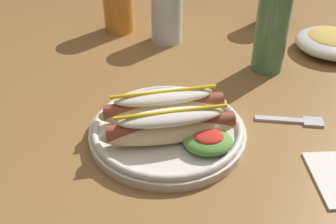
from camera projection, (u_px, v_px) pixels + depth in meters
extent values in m
cube|color=olive|center=(184.00, 89.00, 0.87)|extent=(1.19, 0.99, 0.04)
cylinder|color=olive|center=(31.00, 119.00, 1.41)|extent=(0.06, 0.06, 0.70)
cylinder|color=olive|center=(326.00, 119.00, 1.41)|extent=(0.06, 0.06, 0.70)
cylinder|color=silver|center=(168.00, 133.00, 0.71)|extent=(0.27, 0.27, 0.02)
torus|color=silver|center=(168.00, 127.00, 0.70)|extent=(0.26, 0.26, 0.01)
ellipsoid|color=beige|center=(172.00, 130.00, 0.67)|extent=(0.23, 0.09, 0.04)
cylinder|color=brown|center=(172.00, 126.00, 0.66)|extent=(0.21, 0.07, 0.03)
ellipsoid|color=silver|center=(172.00, 117.00, 0.65)|extent=(0.17, 0.08, 0.02)
cylinder|color=yellow|center=(172.00, 112.00, 0.65)|extent=(0.18, 0.04, 0.01)
ellipsoid|color=beige|center=(165.00, 109.00, 0.71)|extent=(0.23, 0.09, 0.04)
cylinder|color=brown|center=(164.00, 106.00, 0.71)|extent=(0.21, 0.07, 0.03)
ellipsoid|color=silver|center=(164.00, 97.00, 0.70)|extent=(0.17, 0.08, 0.02)
cylinder|color=yellow|center=(164.00, 92.00, 0.69)|extent=(0.18, 0.04, 0.01)
ellipsoid|color=#5B9942|center=(208.00, 141.00, 0.66)|extent=(0.08, 0.07, 0.02)
ellipsoid|color=red|center=(209.00, 136.00, 0.65)|extent=(0.05, 0.04, 0.01)
cube|color=silver|center=(279.00, 120.00, 0.75)|extent=(0.09, 0.02, 0.00)
cube|color=silver|center=(314.00, 122.00, 0.74)|extent=(0.04, 0.03, 0.00)
cylinder|color=black|center=(273.00, 5.00, 1.07)|extent=(0.08, 0.08, 0.11)
cylinder|color=silver|center=(167.00, 16.00, 0.99)|extent=(0.07, 0.07, 0.13)
cylinder|color=orange|center=(119.00, 5.00, 1.04)|extent=(0.08, 0.08, 0.13)
cylinder|color=#4C7F51|center=(272.00, 32.00, 0.86)|extent=(0.07, 0.07, 0.17)
ellipsoid|color=silver|center=(332.00, 43.00, 0.96)|extent=(0.17, 0.17, 0.04)
ellipsoid|color=gold|center=(334.00, 37.00, 0.95)|extent=(0.12, 0.12, 0.02)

